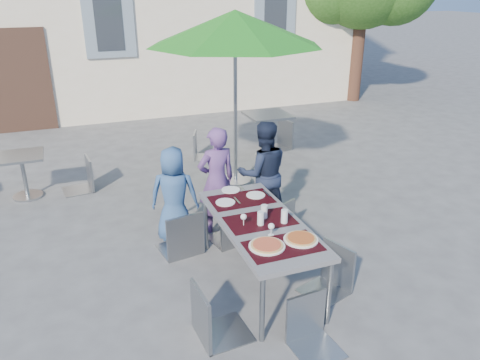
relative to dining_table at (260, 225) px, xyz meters
name	(u,v)px	position (x,y,z in m)	size (l,w,h in m)	color
ground	(216,312)	(-0.61, -0.34, -0.70)	(90.00, 90.00, 0.00)	#4C4C4F
dining_table	(260,225)	(0.00, 0.00, 0.00)	(0.80, 1.85, 0.76)	#48484D
pizza_near_left	(267,245)	(-0.15, -0.51, 0.07)	(0.34, 0.34, 0.03)	white
pizza_near_right	(301,239)	(0.21, -0.51, 0.07)	(0.34, 0.34, 0.03)	white
glassware	(267,217)	(0.04, -0.08, 0.13)	(0.48, 0.43, 0.15)	silver
place_settings	(238,196)	(-0.01, 0.65, 0.06)	(0.65, 0.53, 0.01)	white
child_0	(174,195)	(-0.63, 1.25, -0.08)	(0.60, 0.39, 1.23)	#305285
child_1	(217,180)	(-0.05, 1.30, 0.01)	(0.51, 0.34, 1.41)	#603C7C
child_2	(263,173)	(0.59, 1.29, 0.02)	(0.69, 0.40, 1.43)	#182036
chair_0	(181,207)	(-0.64, 0.86, -0.07)	(0.54, 0.54, 1.06)	gray
chair_1	(233,200)	(0.01, 0.88, -0.09)	(0.53, 0.54, 1.03)	gray
chair_2	(279,197)	(0.64, 0.89, -0.17)	(0.54, 0.54, 0.91)	gray
chair_3	(211,282)	(-0.75, -0.67, -0.09)	(0.49, 0.49, 1.03)	gray
chair_4	(334,243)	(0.66, -0.40, -0.13)	(0.54, 0.54, 0.96)	gray
chair_5	(314,295)	(0.06, -1.06, -0.16)	(0.44, 0.44, 0.92)	gray
patio_umbrella	(235,29)	(0.68, 2.60, 1.73)	(2.60, 2.60, 2.70)	#B0B2B8
cafe_table_0	(23,170)	(-2.47, 3.30, -0.25)	(0.64, 0.64, 0.69)	#B0B2B8
bg_chair_r_0	(80,155)	(-1.63, 3.29, -0.11)	(0.49, 0.49, 1.00)	gray
cafe_table_1	(267,126)	(1.72, 3.71, -0.10)	(0.77, 0.77, 0.82)	#B0B2B8
bg_chair_l_1	(200,130)	(0.52, 4.06, -0.15)	(0.54, 0.54, 0.94)	gray
bg_chair_r_1	(282,117)	(2.17, 4.05, -0.07)	(0.57, 0.56, 1.06)	gray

